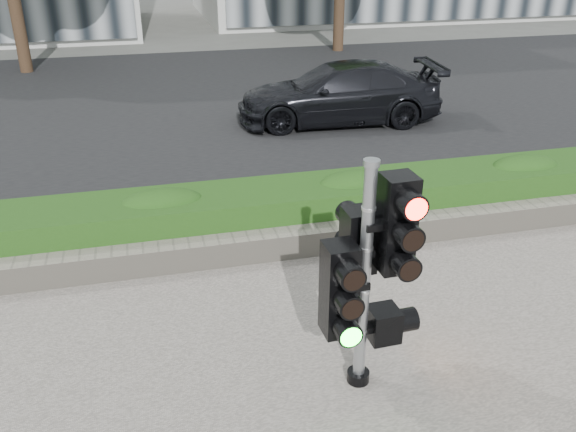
{
  "coord_description": "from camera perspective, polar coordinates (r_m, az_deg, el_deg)",
  "views": [
    {
      "loc": [
        -1.35,
        -4.95,
        3.98
      ],
      "look_at": [
        0.03,
        0.6,
        1.23
      ],
      "focal_mm": 38.0,
      "sensor_mm": 36.0,
      "label": 1
    }
  ],
  "objects": [
    {
      "name": "hedge",
      "position": [
        8.43,
        -3.37,
        0.27
      ],
      "size": [
        12.0,
        1.0,
        0.68
      ],
      "primitive_type": "cube",
      "color": "#377423",
      "rests_on": "sidewalk"
    },
    {
      "name": "ground",
      "position": [
        6.49,
        1.06,
        -12.16
      ],
      "size": [
        120.0,
        120.0,
        0.0
      ],
      "primitive_type": "plane",
      "color": "#51514C",
      "rests_on": "ground"
    },
    {
      "name": "road",
      "position": [
        15.52,
        -8.63,
        10.58
      ],
      "size": [
        60.0,
        13.0,
        0.02
      ],
      "primitive_type": "cube",
      "color": "black",
      "rests_on": "ground"
    },
    {
      "name": "traffic_signal",
      "position": [
        5.4,
        7.38,
        -4.67
      ],
      "size": [
        0.78,
        0.58,
        2.25
      ],
      "rotation": [
        0.0,
        0.0,
        0.04
      ],
      "color": "black",
      "rests_on": "sidewalk"
    },
    {
      "name": "car_dark",
      "position": [
        13.54,
        4.77,
        11.4
      ],
      "size": [
        4.55,
        2.2,
        1.28
      ],
      "primitive_type": "imported",
      "rotation": [
        0.0,
        0.0,
        -1.67
      ],
      "color": "black",
      "rests_on": "road"
    },
    {
      "name": "stone_wall",
      "position": [
        7.94,
        -2.46,
        -2.8
      ],
      "size": [
        12.0,
        0.32,
        0.34
      ],
      "primitive_type": "cube",
      "color": "gray",
      "rests_on": "sidewalk"
    },
    {
      "name": "curb",
      "position": [
        9.1,
        -4.04,
        0.08
      ],
      "size": [
        60.0,
        0.25,
        0.12
      ],
      "primitive_type": "cube",
      "color": "gray",
      "rests_on": "ground"
    }
  ]
}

